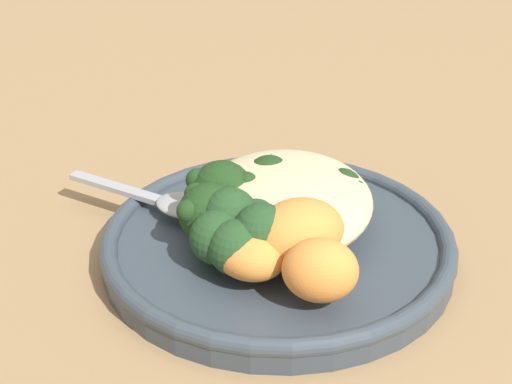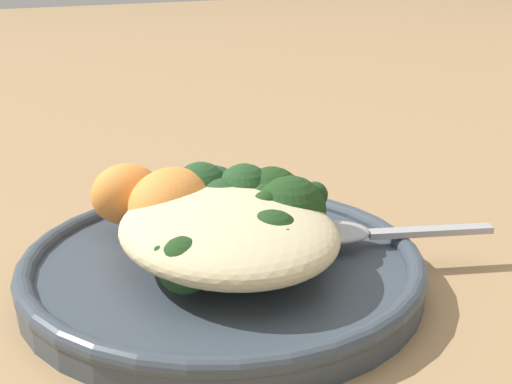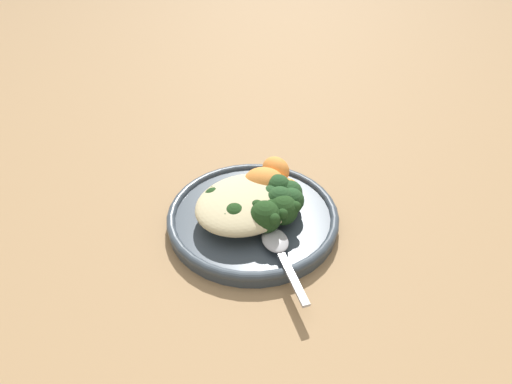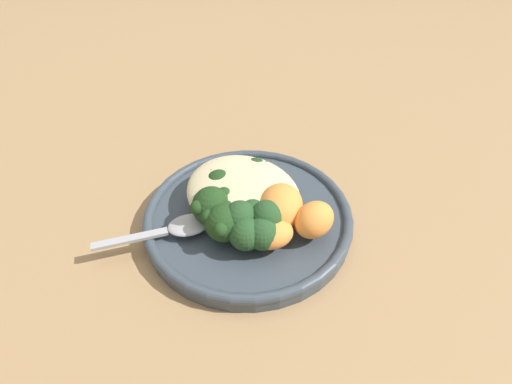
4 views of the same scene
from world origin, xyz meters
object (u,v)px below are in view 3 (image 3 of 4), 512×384
object	(u,v)px
sweet_potato_chunk_0	(276,170)
spoon	(278,246)
sweet_potato_chunk_1	(288,192)
kale_tuft	(282,195)
broccoli_stalk_3	(280,209)
broccoli_stalk_0	(221,199)
sweet_potato_chunk_2	(265,183)
broccoli_stalk_1	(238,213)
quinoa_mound	(246,203)
plate	(253,216)
broccoli_stalk_2	(264,213)

from	to	relation	value
sweet_potato_chunk_0	spoon	distance (m)	0.14
sweet_potato_chunk_1	kale_tuft	world-z (taller)	kale_tuft
broccoli_stalk_3	broccoli_stalk_0	bearing A→B (deg)	-152.39
sweet_potato_chunk_2	spoon	world-z (taller)	sweet_potato_chunk_2
sweet_potato_chunk_2	kale_tuft	world-z (taller)	same
broccoli_stalk_1	sweet_potato_chunk_1	xyz separation A→B (m)	(0.08, -0.01, -0.00)
quinoa_mound	broccoli_stalk_3	size ratio (longest dim) A/B	1.43
sweet_potato_chunk_1	broccoli_stalk_0	bearing A→B (deg)	148.94
broccoli_stalk_1	broccoli_stalk_3	size ratio (longest dim) A/B	0.93
plate	sweet_potato_chunk_2	size ratio (longest dim) A/B	3.98
broccoli_stalk_1	sweet_potato_chunk_1	distance (m)	0.08
broccoli_stalk_0	kale_tuft	size ratio (longest dim) A/B	1.37
sweet_potato_chunk_1	spoon	distance (m)	0.10
broccoli_stalk_0	sweet_potato_chunk_1	size ratio (longest dim) A/B	1.76
sweet_potato_chunk_2	spoon	size ratio (longest dim) A/B	0.49
sweet_potato_chunk_2	kale_tuft	size ratio (longest dim) A/B	0.95
plate	sweet_potato_chunk_1	world-z (taller)	sweet_potato_chunk_1
plate	spoon	distance (m)	0.08
broccoli_stalk_3	broccoli_stalk_1	bearing A→B (deg)	-127.73
sweet_potato_chunk_2	spoon	distance (m)	0.11
quinoa_mound	sweet_potato_chunk_1	xyz separation A→B (m)	(0.06, -0.02, -0.00)
plate	broccoli_stalk_1	size ratio (longest dim) A/B	2.59
broccoli_stalk_2	sweet_potato_chunk_2	distance (m)	0.06
broccoli_stalk_0	sweet_potato_chunk_1	bearing A→B (deg)	-179.71
quinoa_mound	spoon	world-z (taller)	quinoa_mound
sweet_potato_chunk_0	sweet_potato_chunk_2	bearing A→B (deg)	-155.00
broccoli_stalk_2	sweet_potato_chunk_1	size ratio (longest dim) A/B	1.99
broccoli_stalk_2	spoon	distance (m)	0.05
broccoli_stalk_3	kale_tuft	distance (m)	0.03
quinoa_mound	spoon	bearing A→B (deg)	-97.45
broccoli_stalk_0	sweet_potato_chunk_0	distance (m)	0.10
broccoli_stalk_0	broccoli_stalk_2	xyz separation A→B (m)	(0.02, -0.06, 0.01)
plate	broccoli_stalk_0	xyz separation A→B (m)	(-0.03, 0.03, 0.02)
sweet_potato_chunk_1	quinoa_mound	bearing A→B (deg)	165.58
broccoli_stalk_3	spoon	world-z (taller)	broccoli_stalk_3
sweet_potato_chunk_0	sweet_potato_chunk_2	xyz separation A→B (m)	(-0.04, -0.02, 0.00)
broccoli_stalk_0	sweet_potato_chunk_2	bearing A→B (deg)	-163.70
plate	quinoa_mound	world-z (taller)	quinoa_mound
broccoli_stalk_2	broccoli_stalk_0	bearing A→B (deg)	-135.98
broccoli_stalk_1	spoon	xyz separation A→B (m)	(0.01, -0.07, -0.01)
broccoli_stalk_0	broccoli_stalk_2	size ratio (longest dim) A/B	0.88
broccoli_stalk_3	quinoa_mound	bearing A→B (deg)	-149.81
broccoli_stalk_3	sweet_potato_chunk_2	world-z (taller)	sweet_potato_chunk_2
quinoa_mound	broccoli_stalk_3	bearing A→B (deg)	-55.55
quinoa_mound	broccoli_stalk_1	world-z (taller)	same
broccoli_stalk_1	sweet_potato_chunk_2	size ratio (longest dim) A/B	1.53
plate	sweet_potato_chunk_1	xyz separation A→B (m)	(0.05, -0.01, 0.03)
sweet_potato_chunk_0	spoon	size ratio (longest dim) A/B	0.37
broccoli_stalk_1	sweet_potato_chunk_2	distance (m)	0.07
kale_tuft	broccoli_stalk_1	bearing A→B (deg)	169.56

